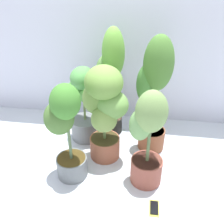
% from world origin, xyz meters
% --- Properties ---
extents(ground_plane, '(8.00, 8.00, 0.00)m').
position_xyz_m(ground_plane, '(0.00, 0.00, 0.00)').
color(ground_plane, silver).
rests_on(ground_plane, ground).
extents(mylar_back_wall, '(3.20, 0.01, 2.00)m').
position_xyz_m(mylar_back_wall, '(0.00, 0.86, 1.00)').
color(mylar_back_wall, silver).
rests_on(mylar_back_wall, ground).
extents(potted_plant_back_right, '(0.29, 0.24, 1.04)m').
position_xyz_m(potted_plant_back_right, '(0.34, 0.34, 0.59)').
color(potted_plant_back_right, '#955436').
rests_on(potted_plant_back_right, ground).
extents(potted_plant_back_center, '(0.31, 0.25, 1.04)m').
position_xyz_m(potted_plant_back_center, '(-0.04, 0.55, 0.64)').
color(potted_plant_back_center, black).
rests_on(potted_plant_back_center, ground).
extents(potted_plant_back_left, '(0.39, 0.31, 0.73)m').
position_xyz_m(potted_plant_back_left, '(-0.27, 0.40, 0.37)').
color(potted_plant_back_left, slate).
rests_on(potted_plant_back_left, ground).
extents(potted_plant_front_left, '(0.34, 0.31, 0.80)m').
position_xyz_m(potted_plant_front_left, '(-0.29, -0.10, 0.45)').
color(potted_plant_front_left, slate).
rests_on(potted_plant_front_left, ground).
extents(potted_plant_center, '(0.44, 0.42, 0.84)m').
position_xyz_m(potted_plant_center, '(-0.04, 0.15, 0.50)').
color(potted_plant_center, '#98553B').
rests_on(potted_plant_center, ground).
extents(potted_plant_front_right, '(0.30, 0.26, 0.79)m').
position_xyz_m(potted_plant_front_right, '(0.31, -0.08, 0.40)').
color(potted_plant_front_right, '#984E3F').
rests_on(potted_plant_front_right, ground).
extents(cell_phone, '(0.07, 0.14, 0.01)m').
position_xyz_m(cell_phone, '(0.39, -0.36, 0.00)').
color(cell_phone, '#CFCA46').
rests_on(cell_phone, ground).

